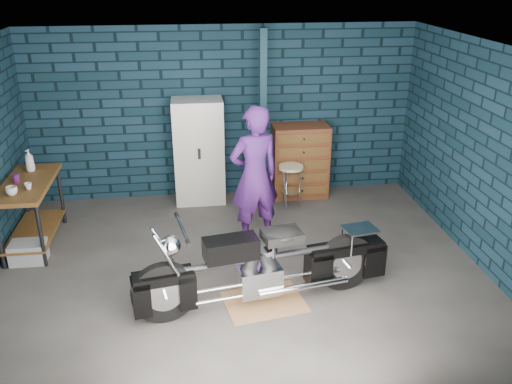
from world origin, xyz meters
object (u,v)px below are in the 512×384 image
at_px(storage_bin, 28,252).
at_px(tool_chest, 300,161).
at_px(motorcycle, 265,260).
at_px(person, 254,176).
at_px(workbench, 32,214).
at_px(shop_stool, 291,187).
at_px(locker, 199,152).

xyz_separation_m(storage_bin, tool_chest, (3.86, 1.68, 0.45)).
bearing_deg(motorcycle, person, 77.01).
xyz_separation_m(workbench, person, (2.96, -0.26, 0.49)).
relative_size(tool_chest, shop_stool, 1.71).
height_order(locker, shop_stool, locker).
height_order(storage_bin, shop_stool, shop_stool).
bearing_deg(locker, workbench, -152.15).
xyz_separation_m(person, storage_bin, (-2.94, -0.22, -0.81)).
height_order(workbench, motorcycle, motorcycle).
relative_size(workbench, locker, 0.85).
distance_m(locker, tool_chest, 1.63).
distance_m(workbench, shop_stool, 3.72).
bearing_deg(storage_bin, locker, 36.78).
bearing_deg(storage_bin, motorcycle, -24.00).
bearing_deg(person, storage_bin, -12.67).
bearing_deg(workbench, motorcycle, -31.35).
xyz_separation_m(tool_chest, shop_stool, (-0.23, -0.45, -0.25)).
bearing_deg(person, motorcycle, 70.18).
bearing_deg(workbench, tool_chest, 17.16).
bearing_deg(motorcycle, shop_stool, 62.96).
xyz_separation_m(motorcycle, person, (0.08, 1.49, 0.40)).
distance_m(storage_bin, tool_chest, 4.23).
height_order(storage_bin, tool_chest, tool_chest).
distance_m(storage_bin, shop_stool, 3.83).
relative_size(motorcycle, tool_chest, 2.10).
bearing_deg(tool_chest, person, -122.23).
distance_m(person, storage_bin, 3.05).
distance_m(workbench, tool_chest, 4.06).
relative_size(person, locker, 1.15).
height_order(person, locker, person).
bearing_deg(person, shop_stool, -141.14).
height_order(workbench, locker, locker).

